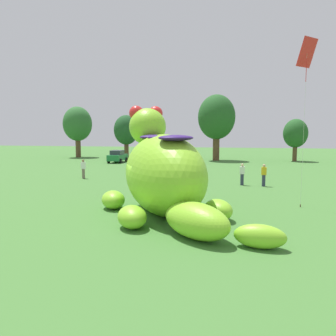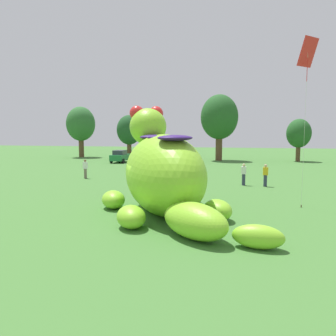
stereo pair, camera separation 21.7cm
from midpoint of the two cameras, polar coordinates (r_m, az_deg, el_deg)
The scene contains 14 objects.
ground_plane at distance 16.80m, azimuth -2.43°, elevation -7.86°, with size 160.00×160.00×0.00m, color #427533.
giant_inflatable_creature at distance 16.27m, azimuth -0.37°, elevation -0.92°, with size 9.32×9.24×5.64m.
car_green at distance 46.21m, azimuth -8.21°, elevation 2.03°, with size 2.05×4.16×1.72m.
car_white at distance 45.73m, azimuth -3.51°, elevation 2.04°, with size 1.97×4.12×1.72m.
car_red at distance 44.22m, azimuth 1.46°, elevation 1.92°, with size 2.23×4.24×1.72m.
tree_far_left at distance 57.91m, azimuth -14.89°, elevation 7.39°, with size 4.83×4.83×8.58m.
tree_left at distance 52.80m, azimuth -6.69°, elevation 6.56°, with size 3.92×3.92×6.96m.
tree_mid_left at distance 49.61m, azimuth 9.08°, elevation 8.70°, with size 5.52×5.52×9.79m.
tree_centre_left at distance 51.09m, azimuth 21.98°, elevation 5.59°, with size 3.47×3.47×6.15m.
spectator_near_inflatable at distance 37.58m, azimuth -6.02°, elevation 1.14°, with size 0.38×0.26×1.71m.
spectator_mid_field at distance 26.17m, azimuth 13.30°, elevation -1.11°, with size 0.38×0.26×1.71m.
spectator_by_cars at distance 26.00m, azimuth 16.87°, elevation -1.26°, with size 0.38×0.26×1.71m.
spectator_wandering at distance 30.36m, azimuth -14.04°, elevation -0.16°, with size 0.38×0.26×1.71m.
tethered_flying_kite at distance 19.50m, azimuth 23.52°, elevation 17.65°, with size 1.13×1.13×8.99m.
Camera 2 is at (4.60, -15.65, 4.03)m, focal length 34.92 mm.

